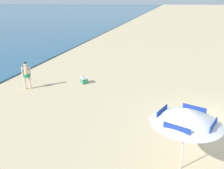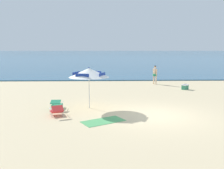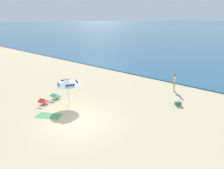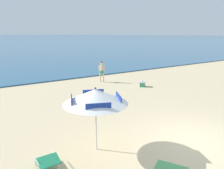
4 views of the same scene
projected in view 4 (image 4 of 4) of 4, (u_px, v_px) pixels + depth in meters
The scene contains 5 objects.
ground_plane at pixel (197, 142), 7.44m from camera, with size 800.00×800.00×0.00m, color #D1BA8E.
beach_umbrella_striped_main at pixel (96, 96), 6.56m from camera, with size 2.92×2.92×2.15m.
lounge_chair_beside_umbrella at pixel (48, 161), 5.89m from camera, with size 0.59×0.87×0.49m.
person_standing_near_shore at pixel (102, 70), 16.55m from camera, with size 0.40×0.43×1.65m.
cooler_box at pixel (142, 84), 15.26m from camera, with size 0.60×0.59×0.43m.
Camera 4 is at (-6.24, -3.98, 3.77)m, focal length 33.47 mm.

